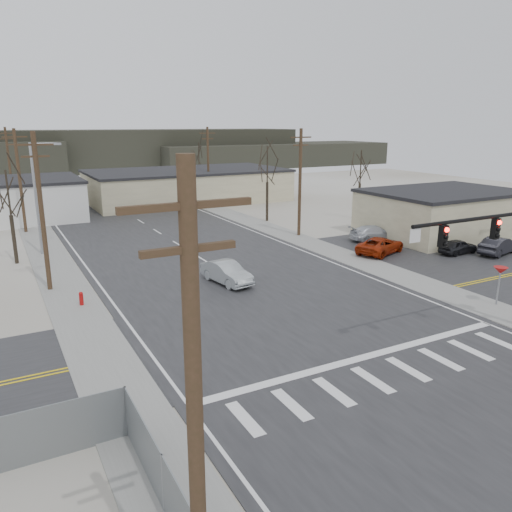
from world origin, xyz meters
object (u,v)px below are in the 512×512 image
Objects in this scene: traffic_signal_mast at (508,245)px; fire_hydrant at (81,299)px; car_far_a at (130,202)px; car_parked_dark_b at (499,246)px; car_parked_dark_a at (458,246)px; sedan_crossing at (227,273)px; car_parked_red at (381,245)px; car_far_b at (37,186)px; car_parked_silver at (375,233)px.

fire_hydrant is (-18.09, 14.20, -4.22)m from traffic_signal_mast.
car_parked_dark_b is at bearing 115.06° from car_far_a.
car_far_a reaches higher than car_parked_dark_a.
car_far_a is at bearing 71.12° from fire_hydrant.
car_parked_dark_b is at bearing -122.40° from car_parked_dark_a.
car_far_a is (2.32, 34.34, -0.03)m from sedan_crossing.
car_parked_dark_b is (8.40, -4.70, 0.03)m from car_parked_red.
car_far_b is 59.47m from car_parked_red.
traffic_signal_mast reaches higher than car_parked_dark_b.
fire_hydrant is at bearing 84.14° from car_parked_dark_a.
traffic_signal_mast is at bearing 135.08° from car_parked_dark_a.
sedan_crossing is 0.92× the size of car_far_a.
car_far_b is at bearing 87.24° from fire_hydrant.
car_parked_red reaches higher than car_parked_dark_a.
car_far_b is at bearing 13.35° from car_parked_dark_b.
fire_hydrant is at bearing 141.87° from traffic_signal_mast.
car_parked_dark_a is (5.60, -3.05, -0.08)m from car_parked_red.
car_far_a is 32.86m from car_parked_silver.
fire_hydrant is 0.20× the size of car_far_b.
traffic_signal_mast is 72.53m from car_far_b.
car_far_a reaches higher than car_parked_red.
traffic_signal_mast is 18.04m from car_parked_dark_b.
sedan_crossing reaches higher than car_parked_silver.
sedan_crossing is at bearing 74.26° from car_parked_red.
car_parked_silver is (-2.80, 6.96, 0.08)m from car_parked_dark_a.
car_far_b is (-6.63, 56.76, 0.00)m from sedan_crossing.
car_parked_red is at bearing 59.59° from car_parked_dark_a.
traffic_signal_mast reaches higher than car_parked_red.
car_parked_red is (12.16, -33.17, -0.02)m from car_far_a.
sedan_crossing is 1.01× the size of car_parked_dark_b.
fire_hydrant is at bearing 67.69° from car_far_a.
sedan_crossing is 57.15m from car_far_b.
fire_hydrant is at bearing 169.45° from sedan_crossing.
car_far_a is at bearing 38.13° from car_parked_silver.
car_parked_dark_b is at bearing -65.59° from car_far_b.
car_parked_silver is (23.91, -51.69, -0.06)m from car_far_b.
traffic_signal_mast is 2.10× the size of car_far_b.
car_parked_dark_a is (26.71, -58.65, -0.13)m from car_far_b.
car_parked_dark_a is at bearing 46.71° from car_parked_dark_b.
car_far_a is at bearing -69.90° from car_far_b.
car_far_b is at bearing 0.45° from car_parked_red.
car_parked_dark_a is at bearing -147.04° from car_parked_silver.
car_far_b reaches higher than sedan_crossing.
traffic_signal_mast reaches higher than car_far_a.
car_parked_dark_a is (17.76, -36.22, -0.10)m from car_far_a.
car_far_b is 67.14m from car_parked_dark_b.
sedan_crossing reaches higher than car_far_a.
car_parked_dark_a is (20.08, -1.88, -0.13)m from sedan_crossing.
car_far_b is 0.98× the size of car_parked_dark_b.
car_parked_red is 4.81m from car_parked_silver.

